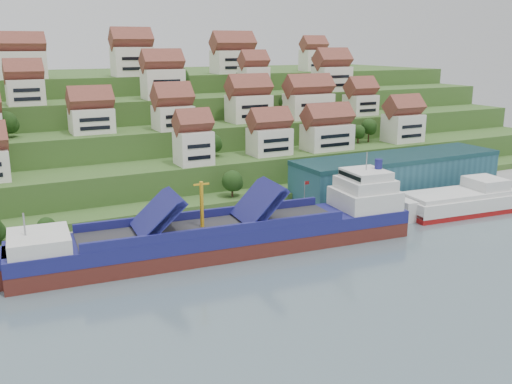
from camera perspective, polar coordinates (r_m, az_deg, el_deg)
ground at (r=119.14m, az=-0.02°, el=-5.65°), size 300.00×300.00×0.00m
quay at (r=140.57m, az=4.42°, el=-2.03°), size 180.00×14.00×2.20m
hillside at (r=211.47m, az=-13.08°, el=5.92°), size 260.00×128.00×31.00m
hillside_village at (r=170.59m, az=-9.34°, el=8.90°), size 159.74×62.16×29.20m
hillside_trees at (r=152.52m, az=-11.45°, el=5.27°), size 132.92×62.59×31.54m
warehouse at (r=159.23m, az=13.94°, el=1.83°), size 60.00×15.00×10.00m
flagpole at (r=133.96m, az=4.90°, el=-0.31°), size 1.28×0.16×8.00m
cargo_ship at (r=116.70m, az=-2.30°, el=-4.31°), size 82.65×19.53×18.21m
second_ship at (r=152.47m, az=19.90°, el=-0.92°), size 31.85×14.27×8.97m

